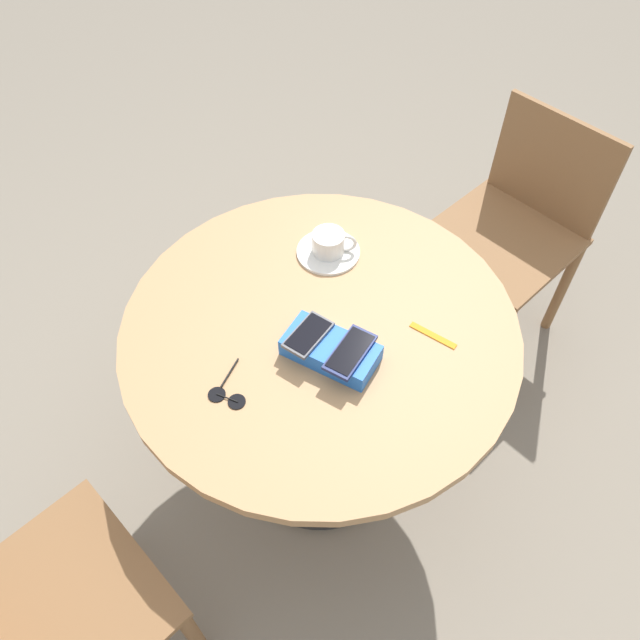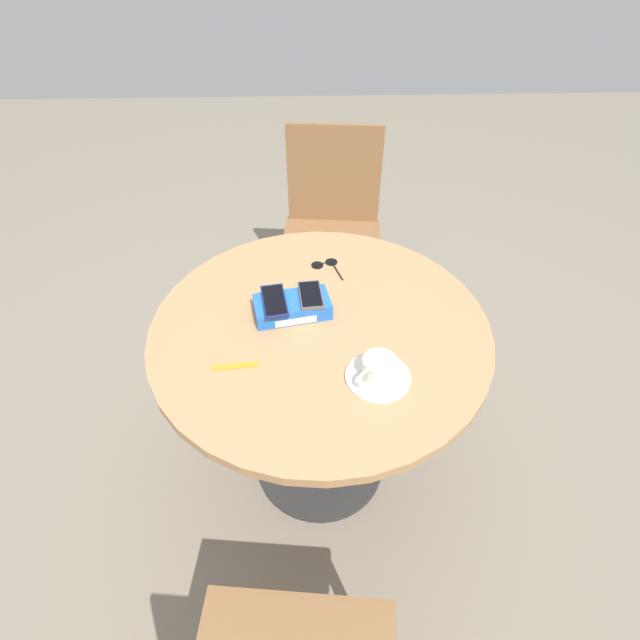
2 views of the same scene
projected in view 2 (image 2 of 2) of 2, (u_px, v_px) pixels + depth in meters
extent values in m
plane|color=gray|center=(320.00, 463.00, 1.90)|extent=(8.00, 8.00, 0.00)
cylinder|color=#2D2D2D|center=(320.00, 461.00, 1.90)|extent=(0.48, 0.48, 0.02)
cylinder|color=#2D2D2D|center=(320.00, 405.00, 1.66)|extent=(0.07, 0.07, 0.67)
cylinder|color=tan|center=(320.00, 329.00, 1.42)|extent=(0.97, 0.97, 0.03)
cube|color=blue|center=(292.00, 307.00, 1.43)|extent=(0.23, 0.15, 0.05)
cube|color=white|center=(296.00, 322.00, 1.40)|extent=(0.12, 0.02, 0.02)
cube|color=navy|center=(274.00, 301.00, 1.41)|extent=(0.09, 0.15, 0.01)
cube|color=black|center=(274.00, 300.00, 1.40)|extent=(0.08, 0.13, 0.00)
cube|color=#515156|center=(311.00, 295.00, 1.43)|extent=(0.08, 0.13, 0.01)
cube|color=black|center=(311.00, 294.00, 1.42)|extent=(0.07, 0.11, 0.00)
cylinder|color=silver|center=(378.00, 377.00, 1.27)|extent=(0.17, 0.17, 0.01)
cylinder|color=silver|center=(379.00, 368.00, 1.24)|extent=(0.09, 0.09, 0.06)
cylinder|color=olive|center=(380.00, 362.00, 1.23)|extent=(0.08, 0.08, 0.00)
torus|color=silver|center=(366.00, 377.00, 1.22)|extent=(0.05, 0.04, 0.06)
cube|color=orange|center=(235.00, 366.00, 1.30)|extent=(0.12, 0.03, 0.00)
cylinder|color=black|center=(316.00, 265.00, 1.62)|extent=(0.04, 0.04, 0.00)
cylinder|color=black|center=(331.00, 262.00, 1.63)|extent=(0.04, 0.04, 0.00)
cylinder|color=black|center=(324.00, 263.00, 1.62)|extent=(0.05, 0.02, 0.00)
cylinder|color=black|center=(338.00, 272.00, 1.58)|extent=(0.03, 0.08, 0.00)
cylinder|color=brown|center=(228.00, 628.00, 1.30)|extent=(0.04, 0.04, 0.44)
cube|color=brown|center=(331.00, 246.00, 2.21)|extent=(0.48, 0.48, 0.02)
cube|color=brown|center=(334.00, 175.00, 2.21)|extent=(0.42, 0.06, 0.45)
cylinder|color=brown|center=(284.00, 311.00, 2.23)|extent=(0.04, 0.04, 0.42)
cylinder|color=brown|center=(373.00, 314.00, 2.21)|extent=(0.04, 0.04, 0.42)
cylinder|color=brown|center=(293.00, 259.00, 2.51)|extent=(0.04, 0.04, 0.42)
cylinder|color=brown|center=(371.00, 262.00, 2.50)|extent=(0.04, 0.04, 0.42)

